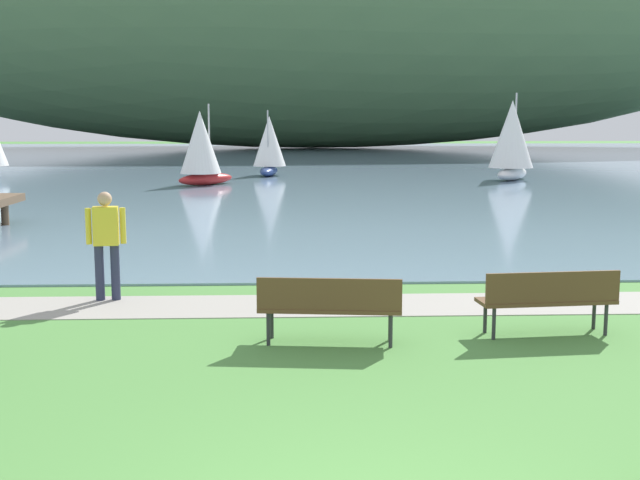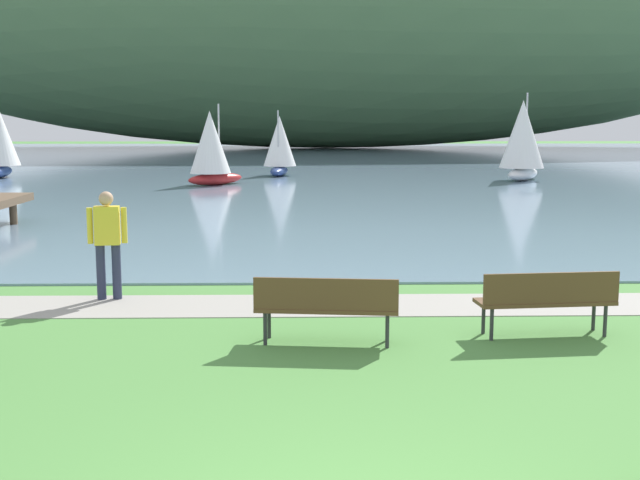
% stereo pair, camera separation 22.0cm
% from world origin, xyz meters
% --- Properties ---
extents(bay_water, '(180.00, 80.00, 0.04)m').
position_xyz_m(bay_water, '(0.00, 48.82, 0.02)').
color(bay_water, '#7A99B2').
rests_on(bay_water, ground).
extents(distant_hillside, '(95.20, 28.00, 26.78)m').
position_xyz_m(distant_hillside, '(1.85, 74.99, 13.43)').
color(distant_hillside, '#4C7047').
rests_on(distant_hillside, bay_water).
extents(shoreline_path, '(60.00, 1.50, 0.01)m').
position_xyz_m(shoreline_path, '(0.00, 7.23, 0.01)').
color(shoreline_path, '#A39E93').
rests_on(shoreline_path, ground).
extents(park_bench_near_camera, '(1.84, 0.67, 0.88)m').
position_xyz_m(park_bench_near_camera, '(-0.04, 5.06, 0.52)').
color(park_bench_near_camera, brown).
rests_on(park_bench_near_camera, ground).
extents(park_bench_further_along, '(1.84, 0.65, 0.88)m').
position_xyz_m(park_bench_further_along, '(2.84, 5.38, 0.52)').
color(park_bench_further_along, brown).
rests_on(park_bench_further_along, ground).
extents(person_at_shoreline, '(0.61, 0.26, 1.71)m').
position_xyz_m(person_at_shoreline, '(-3.38, 7.72, 0.98)').
color(person_at_shoreline, '#282D47').
rests_on(person_at_shoreline, ground).
extents(sailboat_nearest_to_shore, '(2.82, 3.38, 3.96)m').
position_xyz_m(sailboat_nearest_to_shore, '(9.62, 31.96, 1.91)').
color(sailboat_nearest_to_shore, white).
rests_on(sailboat_nearest_to_shore, bay_water).
extents(sailboat_toward_hillside, '(1.81, 2.80, 3.21)m').
position_xyz_m(sailboat_toward_hillside, '(-1.46, 35.61, 1.55)').
color(sailboat_toward_hillside, navy).
rests_on(sailboat_toward_hillside, bay_water).
extents(sailboat_far_off, '(2.70, 2.76, 3.42)m').
position_xyz_m(sailboat_far_off, '(-4.20, 29.74, 1.65)').
color(sailboat_far_off, '#B22323').
rests_on(sailboat_far_off, bay_water).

